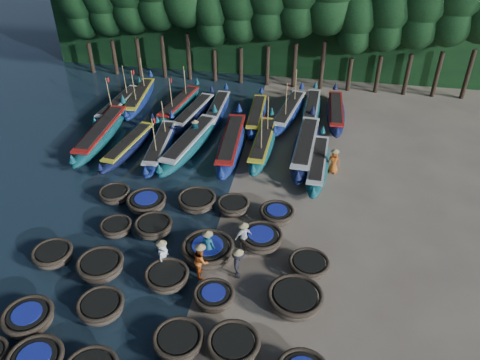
% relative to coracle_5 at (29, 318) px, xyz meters
% --- Properties ---
extents(ground, '(120.00, 120.00, 0.00)m').
position_rel_coracle_5_xyz_m(ground, '(6.30, 7.14, -0.46)').
color(ground, gray).
rests_on(ground, ground).
extents(foliage_wall, '(40.00, 3.00, 10.00)m').
position_rel_coracle_5_xyz_m(foliage_wall, '(6.30, 30.64, 4.54)').
color(foliage_wall, black).
rests_on(foliage_wall, ground).
extents(coracle_5, '(2.54, 2.54, 0.80)m').
position_rel_coracle_5_xyz_m(coracle_5, '(0.00, 0.00, 0.00)').
color(coracle_5, '#4C3F2F').
rests_on(coracle_5, ground).
extents(coracle_6, '(2.46, 2.46, 0.73)m').
position_rel_coracle_5_xyz_m(coracle_6, '(2.68, 1.13, -0.05)').
color(coracle_6, '#4C3F2F').
rests_on(coracle_6, ground).
extents(coracle_7, '(2.19, 2.19, 0.76)m').
position_rel_coracle_5_xyz_m(coracle_7, '(6.42, 0.04, -0.03)').
color(coracle_7, '#4C3F2F').
rests_on(coracle_7, ground).
extents(coracle_8, '(2.26, 2.26, 0.85)m').
position_rel_coracle_5_xyz_m(coracle_8, '(8.61, 0.18, 0.02)').
color(coracle_8, '#4C3F2F').
rests_on(coracle_8, ground).
extents(coracle_10, '(2.32, 2.32, 0.73)m').
position_rel_coracle_5_xyz_m(coracle_10, '(-0.94, 3.71, -0.04)').
color(coracle_10, '#4C3F2F').
rests_on(coracle_10, ground).
extents(coracle_11, '(2.34, 2.34, 0.82)m').
position_rel_coracle_5_xyz_m(coracle_11, '(1.68, 3.37, 0.01)').
color(coracle_11, '#4C3F2F').
rests_on(coracle_11, ground).
extents(coracle_12, '(2.25, 2.25, 0.71)m').
position_rel_coracle_5_xyz_m(coracle_12, '(4.92, 3.30, -0.05)').
color(coracle_12, '#4C3F2F').
rests_on(coracle_12, ground).
extents(coracle_13, '(1.86, 1.86, 0.68)m').
position_rel_coracle_5_xyz_m(coracle_13, '(7.28, 2.56, -0.07)').
color(coracle_13, '#4C3F2F').
rests_on(coracle_13, ground).
extents(coracle_14, '(2.61, 2.61, 0.82)m').
position_rel_coracle_5_xyz_m(coracle_14, '(10.79, 3.00, 0.01)').
color(coracle_14, '#4C3F2F').
rests_on(coracle_14, ground).
extents(coracle_15, '(1.81, 1.81, 0.66)m').
position_rel_coracle_5_xyz_m(coracle_15, '(1.25, 6.22, -0.08)').
color(coracle_15, '#4C3F2F').
rests_on(coracle_15, ground).
extents(coracle_16, '(2.00, 2.00, 0.73)m').
position_rel_coracle_5_xyz_m(coracle_16, '(3.16, 6.58, -0.04)').
color(coracle_16, '#4C3F2F').
rests_on(coracle_16, ground).
extents(coracle_17, '(2.79, 2.79, 0.85)m').
position_rel_coracle_5_xyz_m(coracle_17, '(6.37, 5.28, 0.03)').
color(coracle_17, '#4C3F2F').
rests_on(coracle_17, ground).
extents(coracle_18, '(2.62, 2.62, 0.77)m').
position_rel_coracle_5_xyz_m(coracle_18, '(8.77, 6.64, -0.02)').
color(coracle_18, '#4C3F2F').
rests_on(coracle_18, ground).
extents(coracle_19, '(1.95, 1.95, 0.65)m').
position_rel_coracle_5_xyz_m(coracle_19, '(11.26, 5.27, -0.09)').
color(coracle_19, '#4C3F2F').
rests_on(coracle_19, ground).
extents(coracle_20, '(1.85, 1.85, 0.70)m').
position_rel_coracle_5_xyz_m(coracle_20, '(0.04, 8.92, -0.06)').
color(coracle_20, '#4C3F2F').
rests_on(coracle_20, ground).
extents(coracle_21, '(2.70, 2.70, 0.74)m').
position_rel_coracle_5_xyz_m(coracle_21, '(2.09, 8.52, -0.04)').
color(coracle_21, '#4C3F2F').
rests_on(coracle_21, ground).
extents(coracle_22, '(2.40, 2.40, 0.75)m').
position_rel_coracle_5_xyz_m(coracle_22, '(4.82, 9.12, -0.03)').
color(coracle_22, '#4C3F2F').
rests_on(coracle_22, ground).
extents(coracle_23, '(2.17, 2.17, 0.71)m').
position_rel_coracle_5_xyz_m(coracle_23, '(6.90, 9.07, -0.06)').
color(coracle_23, '#4C3F2F').
rests_on(coracle_23, ground).
extents(coracle_24, '(2.00, 2.00, 0.77)m').
position_rel_coracle_5_xyz_m(coracle_24, '(9.35, 8.72, -0.02)').
color(coracle_24, '#4C3F2F').
rests_on(coracle_24, ground).
extents(long_boat_1, '(1.79, 9.12, 1.60)m').
position_rel_coracle_5_xyz_m(long_boat_1, '(-3.55, 15.28, 0.15)').
color(long_boat_1, '#0D414E').
rests_on(long_boat_1, ground).
extents(long_boat_2, '(2.26, 7.23, 1.28)m').
position_rel_coracle_5_xyz_m(long_boat_2, '(-1.12, 14.20, 0.03)').
color(long_boat_2, '#0F1537').
rests_on(long_boat_2, ground).
extents(long_boat_3, '(1.98, 7.71, 3.29)m').
position_rel_coracle_5_xyz_m(long_boat_3, '(0.95, 14.45, 0.06)').
color(long_boat_3, navy).
rests_on(long_boat_3, ground).
extents(long_boat_4, '(3.05, 8.83, 1.57)m').
position_rel_coracle_5_xyz_m(long_boat_4, '(2.81, 15.11, 0.14)').
color(long_boat_4, '#0D414E').
rests_on(long_boat_4, ground).
extents(long_boat_5, '(2.04, 8.93, 1.57)m').
position_rel_coracle_5_xyz_m(long_boat_5, '(5.52, 15.52, 0.14)').
color(long_boat_5, navy).
rests_on(long_boat_5, ground).
extents(long_boat_6, '(1.60, 8.09, 3.44)m').
position_rel_coracle_5_xyz_m(long_boat_6, '(7.60, 15.94, 0.08)').
color(long_boat_6, '#0D414E').
rests_on(long_boat_6, ground).
extents(long_boat_7, '(2.04, 9.09, 1.60)m').
position_rel_coracle_5_xyz_m(long_boat_7, '(10.42, 15.91, 0.15)').
color(long_boat_7, '#0F1537').
rests_on(long_boat_7, ground).
extents(long_boat_8, '(1.64, 7.64, 1.35)m').
position_rel_coracle_5_xyz_m(long_boat_8, '(11.31, 14.13, 0.05)').
color(long_boat_8, '#0D414E').
rests_on(long_boat_8, ground).
extents(long_boat_9, '(1.98, 7.78, 3.31)m').
position_rel_coracle_5_xyz_m(long_boat_9, '(-4.14, 19.95, 0.06)').
color(long_boat_9, '#0D414E').
rests_on(long_boat_9, ground).
extents(long_boat_10, '(2.15, 7.95, 3.39)m').
position_rel_coracle_5_xyz_m(long_boat_10, '(-3.07, 21.48, 0.08)').
color(long_boat_10, navy).
rests_on(long_boat_10, ground).
extents(long_boat_11, '(2.40, 7.57, 3.25)m').
position_rel_coracle_5_xyz_m(long_boat_11, '(0.37, 20.81, 0.05)').
color(long_boat_11, '#0D414E').
rests_on(long_boat_11, ground).
extents(long_boat_12, '(2.51, 7.34, 1.31)m').
position_rel_coracle_5_xyz_m(long_boat_12, '(1.83, 19.70, 0.04)').
color(long_boat_12, '#0F1537').
rests_on(long_boat_12, ground).
extents(long_boat_13, '(1.32, 7.48, 1.32)m').
position_rel_coracle_5_xyz_m(long_boat_13, '(3.47, 20.35, 0.04)').
color(long_boat_13, navy).
rests_on(long_boat_13, ground).
extents(long_boat_14, '(1.57, 7.41, 1.31)m').
position_rel_coracle_5_xyz_m(long_boat_14, '(6.54, 20.14, 0.04)').
color(long_boat_14, navy).
rests_on(long_boat_14, ground).
extents(long_boat_15, '(2.76, 8.08, 3.48)m').
position_rel_coracle_5_xyz_m(long_boat_15, '(8.87, 21.02, 0.09)').
color(long_boat_15, navy).
rests_on(long_boat_15, ground).
extents(long_boat_16, '(1.52, 7.50, 1.32)m').
position_rel_coracle_5_xyz_m(long_boat_16, '(10.52, 21.87, 0.04)').
color(long_boat_16, '#0D414E').
rests_on(long_boat_16, ground).
extents(long_boat_17, '(1.58, 7.83, 1.38)m').
position_rel_coracle_5_xyz_m(long_boat_17, '(12.32, 21.59, 0.06)').
color(long_boat_17, '#0F1537').
rests_on(long_boat_17, ground).
extents(fisherman_0, '(0.52, 0.78, 1.80)m').
position_rel_coracle_5_xyz_m(fisherman_0, '(4.44, 4.27, 0.40)').
color(fisherman_0, white).
rests_on(fisherman_0, ground).
extents(fisherman_1, '(0.72, 0.53, 2.01)m').
position_rel_coracle_5_xyz_m(fisherman_1, '(6.46, 5.05, 0.53)').
color(fisherman_1, '#1A5A6F').
rests_on(fisherman_1, ground).
extents(fisherman_2, '(0.91, 1.03, 1.97)m').
position_rel_coracle_5_xyz_m(fisherman_2, '(6.34, 4.15, 0.47)').
color(fisherman_2, '#CF5B1B').
rests_on(fisherman_2, ground).
extents(fisherman_3, '(0.70, 1.08, 1.78)m').
position_rel_coracle_5_xyz_m(fisherman_3, '(8.05, 4.32, 0.37)').
color(fisherman_3, black).
rests_on(fisherman_3, ground).
extents(fisherman_4, '(0.96, 0.88, 1.77)m').
position_rel_coracle_5_xyz_m(fisherman_4, '(7.96, 6.21, 0.40)').
color(fisherman_4, white).
rests_on(fisherman_4, ground).
extents(fisherman_5, '(1.59, 1.14, 1.86)m').
position_rel_coracle_5_xyz_m(fisherman_5, '(2.91, 16.19, 0.40)').
color(fisherman_5, '#1A5A6F').
rests_on(fisherman_5, ground).
extents(fisherman_6, '(0.87, 0.67, 1.78)m').
position_rel_coracle_5_xyz_m(fisherman_6, '(12.27, 14.10, 0.39)').
color(fisherman_6, '#CF5B1B').
rests_on(fisherman_6, ground).
extents(tree_0, '(3.68, 3.68, 8.68)m').
position_rel_coracle_5_xyz_m(tree_0, '(-9.70, 27.14, 5.51)').
color(tree_0, black).
rests_on(tree_0, ground).
extents(tree_5, '(3.68, 3.68, 8.68)m').
position_rel_coracle_5_xyz_m(tree_5, '(1.80, 27.14, 5.51)').
color(tree_5, black).
rests_on(tree_5, ground).
extents(tree_6, '(4.09, 4.09, 9.65)m').
position_rel_coracle_5_xyz_m(tree_6, '(4.10, 27.14, 6.18)').
color(tree_6, black).
rests_on(tree_6, ground).
extents(tree_10, '(3.68, 3.68, 8.68)m').
position_rel_coracle_5_xyz_m(tree_10, '(13.30, 27.14, 5.51)').
color(tree_10, black).
rests_on(tree_10, ground).
extents(tree_11, '(4.09, 4.09, 9.65)m').
position_rel_coracle_5_xyz_m(tree_11, '(15.60, 27.14, 6.18)').
color(tree_11, black).
rests_on(tree_11, ground).
extents(tree_12, '(4.51, 4.51, 10.63)m').
position_rel_coracle_5_xyz_m(tree_12, '(17.90, 27.14, 6.86)').
color(tree_12, black).
rests_on(tree_12, ground).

